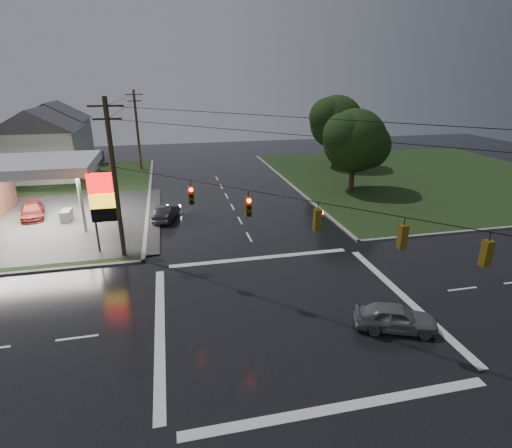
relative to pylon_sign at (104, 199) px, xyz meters
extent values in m
plane|color=black|center=(10.50, -10.50, -4.01)|extent=(120.00, 120.00, 0.00)
cube|color=black|center=(36.50, 15.50, -3.97)|extent=(36.00, 36.00, 0.08)
cube|color=#2D2D2D|center=(-9.50, 7.50, -3.92)|extent=(26.00, 18.00, 0.02)
cylinder|color=silver|center=(-2.50, 4.50, -1.51)|extent=(0.30, 0.30, 5.00)
cylinder|color=silver|center=(-2.50, 10.50, -1.51)|extent=(0.30, 0.30, 5.00)
cube|color=silver|center=(-7.50, 7.50, 1.19)|extent=(12.00, 8.00, 0.80)
cube|color=white|center=(-7.50, 7.50, 0.77)|extent=(11.40, 7.40, 0.04)
cube|color=#59595E|center=(-4.50, 7.50, -3.46)|extent=(0.80, 1.60, 1.10)
cylinder|color=#59595E|center=(-0.80, 0.00, -1.01)|extent=(0.16, 0.16, 6.00)
cylinder|color=#59595E|center=(0.80, 0.00, -1.01)|extent=(0.16, 0.16, 6.00)
cube|color=red|center=(0.00, 0.00, 1.19)|extent=(2.00, 0.35, 1.40)
cube|color=yellow|center=(0.00, 0.00, -0.11)|extent=(2.00, 0.35, 1.00)
cube|color=black|center=(0.00, 0.00, -1.11)|extent=(2.00, 0.35, 1.00)
cylinder|color=#382619|center=(1.00, -1.00, 1.49)|extent=(0.32, 0.32, 11.00)
cube|color=#382619|center=(1.00, -1.00, 6.39)|extent=(2.20, 0.12, 0.12)
cube|color=#382619|center=(1.00, -1.00, 5.59)|extent=(1.80, 0.12, 0.12)
cylinder|color=#382619|center=(1.00, 27.50, 1.24)|extent=(0.32, 0.32, 10.50)
cube|color=#382619|center=(1.00, 27.50, 5.89)|extent=(2.20, 0.12, 0.12)
cube|color=#382619|center=(1.00, 27.50, 5.09)|extent=(1.80, 0.12, 0.12)
cube|color=#59470C|center=(5.75, -5.75, 1.59)|extent=(0.34, 0.34, 1.10)
cylinder|color=#FF0C07|center=(5.75, -5.95, 1.97)|extent=(0.22, 0.08, 0.22)
cube|color=#59470C|center=(8.60, -8.60, 1.59)|extent=(0.34, 0.34, 1.10)
cylinder|color=#FF0C07|center=(8.60, -8.80, 1.97)|extent=(0.22, 0.08, 0.22)
cube|color=#59470C|center=(11.45, -11.45, 1.59)|extent=(0.34, 0.34, 1.10)
cylinder|color=#FF0C07|center=(11.65, -11.45, 1.97)|extent=(0.08, 0.22, 0.22)
cube|color=#59470C|center=(14.30, -14.30, 1.59)|extent=(0.34, 0.34, 1.10)
cylinder|color=#FF0C07|center=(14.30, -14.10, 1.97)|extent=(0.22, 0.08, 0.22)
cube|color=#59470C|center=(16.58, -16.58, 1.59)|extent=(0.34, 0.34, 1.10)
cylinder|color=#FF0C07|center=(16.58, -16.38, 1.97)|extent=(0.22, 0.08, 0.22)
cube|color=silver|center=(-10.50, 25.50, -1.01)|extent=(9.00, 8.00, 6.00)
cube|color=gray|center=(-5.20, 25.50, -3.61)|extent=(1.60, 4.80, 0.80)
cube|color=silver|center=(-11.50, 37.50, -1.01)|extent=(9.00, 8.00, 6.00)
cube|color=gray|center=(-6.20, 37.50, -3.61)|extent=(1.60, 4.80, 0.80)
cylinder|color=black|center=(24.50, 11.50, -1.49)|extent=(0.56, 0.56, 5.04)
sphere|color=black|center=(24.50, 11.50, 1.57)|extent=(6.80, 6.80, 6.80)
sphere|color=black|center=(26.20, 11.80, 0.94)|extent=(5.10, 5.10, 5.10)
sphere|color=black|center=(23.14, 11.10, 2.29)|extent=(4.76, 4.76, 4.76)
cylinder|color=black|center=(27.50, 23.50, -1.21)|extent=(0.56, 0.56, 5.60)
sphere|color=black|center=(27.50, 23.50, 2.19)|extent=(7.20, 7.20, 7.20)
sphere|color=black|center=(29.30, 23.80, 1.49)|extent=(5.40, 5.40, 5.40)
sphere|color=black|center=(26.06, 23.10, 2.99)|extent=(5.04, 5.04, 5.04)
imported|color=black|center=(4.12, 6.18, -3.34)|extent=(2.59, 4.33, 1.35)
imported|color=slate|center=(15.24, -13.29, -3.32)|extent=(4.39, 2.98, 1.39)
imported|color=#531613|center=(-7.77, 9.38, -3.34)|extent=(2.88, 4.91, 1.34)
camera|label=1|loc=(4.53, -28.59, 8.19)|focal=28.00mm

